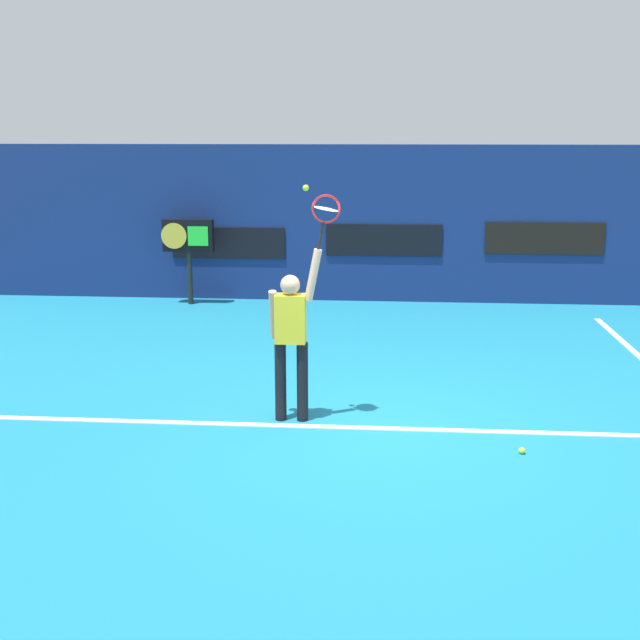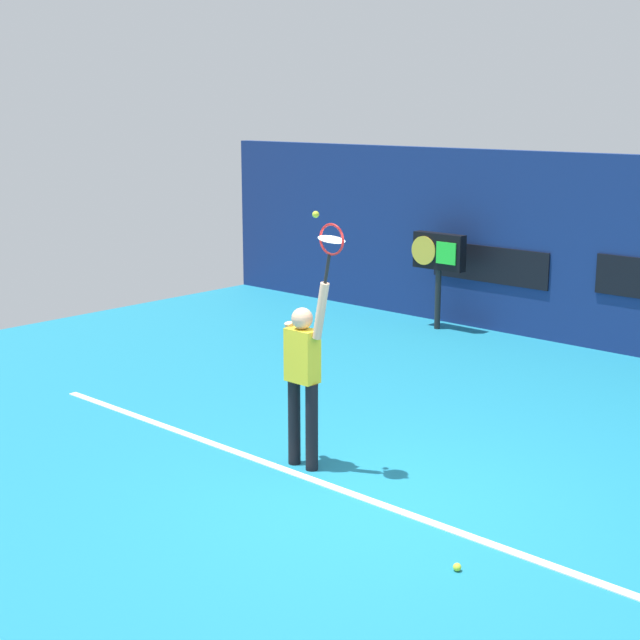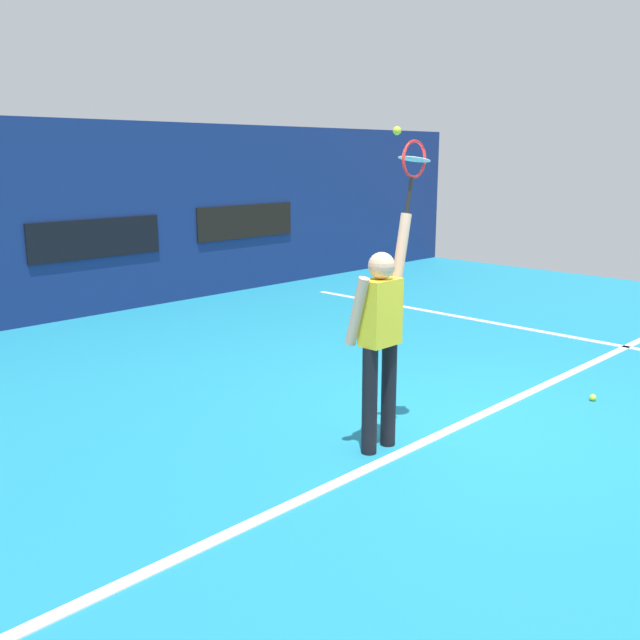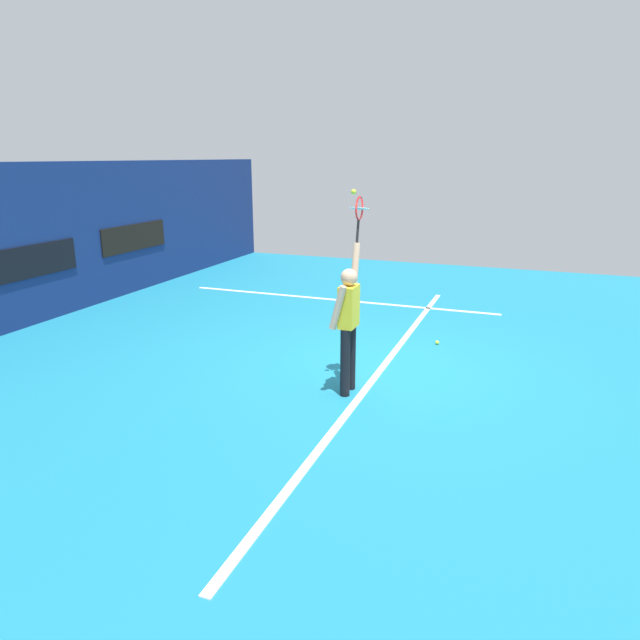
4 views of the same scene
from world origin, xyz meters
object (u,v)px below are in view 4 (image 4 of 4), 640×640
(tennis_player, at_px, (348,320))
(tennis_racket, at_px, (359,211))
(tennis_ball, at_px, (354,192))
(spare_ball, at_px, (437,342))

(tennis_player, distance_m, tennis_racket, 1.42)
(tennis_ball, relative_size, spare_ball, 1.00)
(tennis_racket, bearing_deg, tennis_ball, 176.72)
(tennis_ball, bearing_deg, tennis_racket, -3.28)
(spare_ball, bearing_deg, tennis_ball, 160.80)
(tennis_player, xyz_separation_m, tennis_racket, (0.38, -0.00, 1.37))
(tennis_racket, xyz_separation_m, tennis_ball, (-0.21, 0.01, 0.26))
(tennis_player, relative_size, tennis_racket, 3.19)
(tennis_player, xyz_separation_m, tennis_ball, (0.17, 0.01, 1.63))
(tennis_racket, height_order, spare_ball, tennis_racket)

